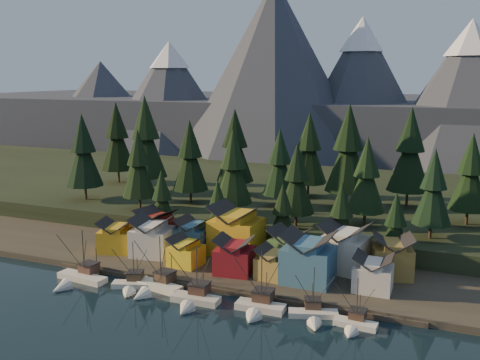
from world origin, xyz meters
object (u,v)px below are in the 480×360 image
at_px(boat_0, 77,273).
at_px(house_back_1, 194,234).
at_px(boat_6, 355,318).
at_px(boat_1, 132,280).
at_px(boat_3, 193,292).
at_px(house_front_0, 116,235).
at_px(boat_4, 259,299).
at_px(house_back_0, 156,226).
at_px(house_front_1, 152,235).
at_px(boat_2, 155,280).
at_px(boat_5, 314,309).

xyz_separation_m(boat_0, house_back_1, (15.91, 23.40, 3.69)).
bearing_deg(boat_6, boat_1, -177.06).
bearing_deg(house_back_1, boat_6, -24.53).
bearing_deg(boat_3, house_front_0, 147.54).
bearing_deg(boat_0, boat_3, 4.70).
distance_m(boat_4, house_back_0, 43.53).
xyz_separation_m(boat_6, house_front_1, (-50.86, 16.62, 4.41)).
relative_size(boat_2, boat_3, 0.99).
relative_size(boat_1, house_back_1, 1.28).
xyz_separation_m(boat_4, house_front_1, (-33.07, 16.84, 3.81)).
bearing_deg(boat_5, boat_0, 164.77).
relative_size(boat_6, house_front_0, 1.06).
distance_m(boat_4, house_front_0, 45.55).
height_order(boat_4, house_back_0, boat_4).
distance_m(boat_6, house_front_1, 53.69).
bearing_deg(boat_1, boat_0, 167.80).
relative_size(boat_1, boat_5, 1.04).
relative_size(boat_3, boat_6, 1.27).
xyz_separation_m(boat_5, boat_6, (7.58, -0.99, 0.06)).
bearing_deg(house_front_0, boat_6, -28.73).
xyz_separation_m(boat_0, house_front_0, (-1.66, 16.81, 3.39)).
bearing_deg(house_back_1, boat_1, -95.06).
relative_size(boat_5, house_back_1, 1.24).
xyz_separation_m(boat_4, house_front_0, (-42.57, 15.91, 3.01)).
xyz_separation_m(boat_1, house_front_1, (-4.97, 16.35, 4.34)).
relative_size(boat_0, boat_6, 1.32).
relative_size(boat_4, boat_5, 1.23).
bearing_deg(boat_4, boat_2, 175.39).
distance_m(boat_2, boat_6, 40.96).
height_order(boat_0, house_front_0, boat_0).
relative_size(boat_0, house_back_0, 1.34).
distance_m(boat_0, boat_2, 17.90).
bearing_deg(boat_1, boat_5, -17.36).
relative_size(boat_0, house_front_1, 1.31).
bearing_deg(boat_4, boat_3, -174.91).
xyz_separation_m(boat_1, house_back_1, (3.11, 22.01, 3.83)).
bearing_deg(boat_3, boat_4, 4.24).
height_order(house_front_1, house_back_1, house_front_1).
bearing_deg(boat_6, house_front_0, 168.71).
distance_m(boat_0, boat_4, 40.92).
height_order(boat_4, boat_6, boat_4).
height_order(boat_5, house_front_0, boat_5).
distance_m(boat_3, boat_5, 23.25).
distance_m(boat_1, boat_2, 5.03).
xyz_separation_m(boat_1, boat_5, (38.31, 0.72, -0.13)).
height_order(boat_2, house_front_0, boat_2).
height_order(boat_0, boat_1, boat_0).
relative_size(boat_1, boat_3, 0.85).
bearing_deg(boat_4, boat_5, 5.48).
xyz_separation_m(boat_3, boat_6, (30.67, 1.66, -0.53)).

